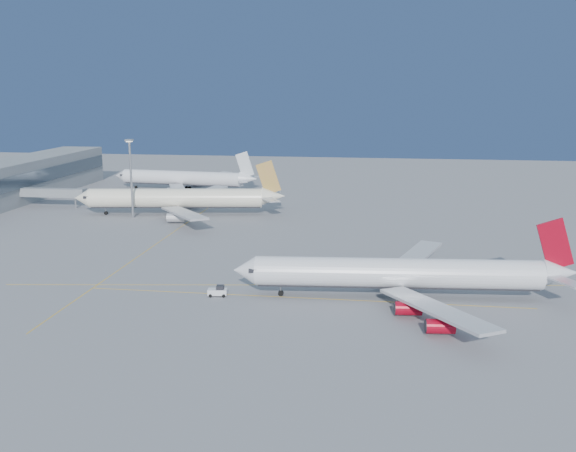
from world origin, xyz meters
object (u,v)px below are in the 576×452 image
(airliner_virgin, at_px, (404,274))
(pushback_tug, at_px, (218,291))
(airliner_third, at_px, (185,178))
(light_mast, at_px, (131,172))
(airliner_etihad, at_px, (180,198))

(airliner_virgin, height_order, pushback_tug, airliner_virgin)
(airliner_third, bearing_deg, pushback_tug, -64.58)
(airliner_third, distance_m, light_mast, 57.88)
(airliner_third, height_order, pushback_tug, airliner_third)
(airliner_etihad, relative_size, airliner_third, 1.12)
(airliner_etihad, bearing_deg, pushback_tug, -75.98)
(airliner_third, xyz_separation_m, pushback_tug, (47.23, -130.54, -4.04))
(airliner_etihad, distance_m, pushback_tug, 87.33)
(airliner_etihad, distance_m, light_mast, 18.18)
(airliner_etihad, height_order, light_mast, light_mast)
(airliner_etihad, relative_size, light_mast, 2.75)
(airliner_virgin, distance_m, light_mast, 109.76)
(pushback_tug, bearing_deg, airliner_third, 102.37)
(airliner_third, bearing_deg, airliner_etihad, -68.82)
(airliner_virgin, distance_m, pushback_tug, 37.71)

